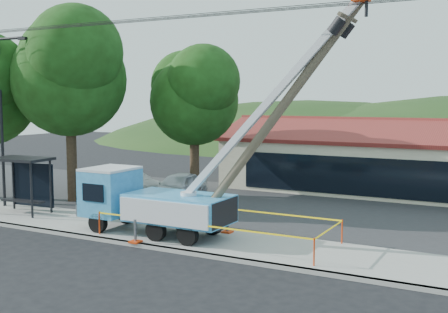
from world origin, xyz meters
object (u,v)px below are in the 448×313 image
leaning_pole (276,116)px  car_silver (178,203)px  bus_shelter (24,172)px  car_white (134,195)px  utility_truck (153,198)px

leaning_pole → car_silver: size_ratio=2.01×
bus_shelter → car_silver: 8.45m
leaning_pole → car_white: (-12.58, 7.74, -5.19)m
car_silver → leaning_pole: bearing=-43.3°
bus_shelter → car_white: bearing=77.3°
utility_truck → car_silver: 7.96m
utility_truck → car_white: bearing=131.8°
car_white → leaning_pole: bearing=-113.8°
bus_shelter → car_silver: size_ratio=0.65×
utility_truck → leaning_pole: utility_truck is taller
car_white → car_silver: bearing=-95.3°
bus_shelter → car_silver: (4.87, 6.54, -2.20)m
car_silver → car_white: size_ratio=0.99×
leaning_pole → car_silver: (-8.79, 6.86, -5.19)m
bus_shelter → car_silver: bus_shelter is taller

